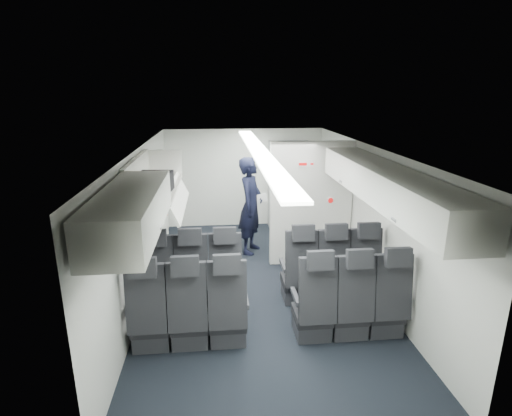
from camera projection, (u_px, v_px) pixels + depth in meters
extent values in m
cube|color=black|center=(259.00, 286.00, 6.24)|extent=(3.40, 6.00, 0.01)
cube|color=silver|center=(259.00, 148.00, 5.63)|extent=(3.40, 6.00, 0.01)
cube|color=silver|center=(244.00, 178.00, 8.80)|extent=(3.40, 0.01, 2.15)
cube|color=silver|center=(300.00, 341.00, 3.08)|extent=(3.40, 0.01, 2.15)
cube|color=silver|center=(142.00, 224.00, 5.78)|extent=(0.01, 6.00, 2.15)
cube|color=silver|center=(369.00, 217.00, 6.10)|extent=(0.01, 6.00, 2.15)
cube|color=white|center=(259.00, 151.00, 5.65)|extent=(0.25, 5.52, 0.03)
cube|color=black|center=(162.00, 288.00, 5.60)|extent=(0.44, 0.46, 0.12)
cube|color=#2D2D33|center=(162.00, 298.00, 5.65)|extent=(0.42, 0.42, 0.22)
cube|color=black|center=(157.00, 265.00, 5.26)|extent=(0.44, 0.20, 0.80)
cube|color=black|center=(154.00, 238.00, 5.10)|extent=(0.30, 0.12, 0.23)
cube|color=#2D2D33|center=(144.00, 271.00, 5.47)|extent=(0.05, 0.40, 0.06)
cube|color=#2D2D33|center=(176.00, 270.00, 5.52)|extent=(0.05, 0.40, 0.06)
cube|color=black|center=(194.00, 286.00, 5.65)|extent=(0.44, 0.46, 0.12)
cube|color=#2D2D33|center=(194.00, 296.00, 5.69)|extent=(0.42, 0.42, 0.22)
cube|color=black|center=(192.00, 264.00, 5.31)|extent=(0.44, 0.20, 0.80)
cube|color=black|center=(190.00, 237.00, 5.15)|extent=(0.30, 0.12, 0.23)
cube|color=#2D2D33|center=(177.00, 270.00, 5.52)|extent=(0.05, 0.40, 0.06)
cube|color=#2D2D33|center=(209.00, 269.00, 5.56)|extent=(0.05, 0.40, 0.06)
cube|color=black|center=(226.00, 285.00, 5.69)|extent=(0.44, 0.46, 0.12)
cube|color=#2D2D33|center=(226.00, 295.00, 5.73)|extent=(0.42, 0.42, 0.22)
cube|color=black|center=(225.00, 262.00, 5.35)|extent=(0.44, 0.20, 0.80)
cube|color=black|center=(225.00, 236.00, 5.19)|extent=(0.30, 0.12, 0.23)
cube|color=#2D2D33|center=(210.00, 268.00, 5.56)|extent=(0.05, 0.40, 0.06)
cube|color=#2D2D33|center=(241.00, 267.00, 5.60)|extent=(0.05, 0.40, 0.06)
cube|color=black|center=(297.00, 282.00, 5.79)|extent=(0.44, 0.46, 0.12)
cube|color=#2D2D33|center=(297.00, 291.00, 5.83)|extent=(0.42, 0.42, 0.22)
cube|color=black|center=(302.00, 259.00, 5.45)|extent=(0.44, 0.20, 0.80)
cube|color=black|center=(303.00, 233.00, 5.29)|extent=(0.30, 0.12, 0.23)
cube|color=#2D2D33|center=(283.00, 265.00, 5.66)|extent=(0.05, 0.40, 0.06)
cube|color=#2D2D33|center=(314.00, 264.00, 5.70)|extent=(0.05, 0.40, 0.06)
cube|color=black|center=(328.00, 280.00, 5.83)|extent=(0.44, 0.46, 0.12)
cube|color=#2D2D33|center=(327.00, 290.00, 5.88)|extent=(0.42, 0.42, 0.22)
cube|color=black|center=(334.00, 258.00, 5.49)|extent=(0.44, 0.20, 0.80)
cube|color=black|center=(336.00, 232.00, 5.33)|extent=(0.30, 0.12, 0.23)
cube|color=#2D2D33|center=(314.00, 264.00, 5.70)|extent=(0.05, 0.40, 0.06)
cube|color=#2D2D33|center=(344.00, 263.00, 5.74)|extent=(0.05, 0.40, 0.06)
cube|color=black|center=(358.00, 279.00, 5.87)|extent=(0.44, 0.46, 0.12)
cube|color=#2D2D33|center=(357.00, 289.00, 5.92)|extent=(0.42, 0.42, 0.22)
cube|color=black|center=(365.00, 256.00, 5.54)|extent=(0.44, 0.20, 0.80)
cube|color=black|center=(369.00, 231.00, 5.37)|extent=(0.30, 0.12, 0.23)
cube|color=#2D2D33|center=(345.00, 263.00, 5.74)|extent=(0.05, 0.40, 0.06)
cube|color=#2D2D33|center=(374.00, 261.00, 5.79)|extent=(0.05, 0.40, 0.06)
cube|color=black|center=(152.00, 324.00, 4.74)|extent=(0.44, 0.46, 0.12)
cube|color=#2D2D33|center=(153.00, 335.00, 4.79)|extent=(0.42, 0.42, 0.22)
cube|color=black|center=(146.00, 299.00, 4.41)|extent=(0.44, 0.20, 0.80)
cube|color=black|center=(142.00, 268.00, 4.24)|extent=(0.30, 0.12, 0.23)
cube|color=#2D2D33|center=(130.00, 305.00, 4.61)|extent=(0.05, 0.40, 0.06)
cube|color=#2D2D33|center=(169.00, 303.00, 4.66)|extent=(0.05, 0.40, 0.06)
cube|color=black|center=(190.00, 322.00, 4.79)|extent=(0.44, 0.46, 0.12)
cube|color=#2D2D33|center=(191.00, 333.00, 4.83)|extent=(0.42, 0.42, 0.22)
cube|color=black|center=(187.00, 297.00, 4.45)|extent=(0.44, 0.20, 0.80)
cube|color=black|center=(185.00, 266.00, 4.29)|extent=(0.30, 0.12, 0.23)
cube|color=#2D2D33|center=(170.00, 303.00, 4.66)|extent=(0.05, 0.40, 0.06)
cube|color=#2D2D33|center=(208.00, 301.00, 4.70)|extent=(0.05, 0.40, 0.06)
cube|color=black|center=(228.00, 319.00, 4.83)|extent=(0.44, 0.46, 0.12)
cube|color=#2D2D33|center=(228.00, 331.00, 4.87)|extent=(0.42, 0.42, 0.22)
cube|color=black|center=(227.00, 295.00, 4.49)|extent=(0.44, 0.20, 0.80)
cube|color=black|center=(227.00, 264.00, 4.33)|extent=(0.30, 0.12, 0.23)
cube|color=#2D2D33|center=(209.00, 301.00, 4.70)|extent=(0.05, 0.40, 0.06)
cube|color=#2D2D33|center=(246.00, 299.00, 4.74)|extent=(0.05, 0.40, 0.06)
cube|color=black|center=(312.00, 315.00, 4.93)|extent=(0.44, 0.46, 0.12)
cube|color=#2D2D33|center=(311.00, 326.00, 4.97)|extent=(0.42, 0.42, 0.22)
cube|color=black|center=(318.00, 291.00, 4.59)|extent=(0.44, 0.20, 0.80)
cube|color=black|center=(321.00, 260.00, 4.43)|extent=(0.30, 0.12, 0.23)
cube|color=#2D2D33|center=(295.00, 297.00, 4.80)|extent=(0.05, 0.40, 0.06)
cube|color=#2D2D33|center=(331.00, 295.00, 4.84)|extent=(0.05, 0.40, 0.06)
cube|color=black|center=(347.00, 313.00, 4.97)|extent=(0.44, 0.46, 0.12)
cube|color=#2D2D33|center=(346.00, 324.00, 5.02)|extent=(0.42, 0.42, 0.22)
cube|color=black|center=(356.00, 289.00, 4.63)|extent=(0.44, 0.20, 0.80)
cube|color=black|center=(360.00, 259.00, 4.47)|extent=(0.30, 0.12, 0.23)
cube|color=#2D2D33|center=(332.00, 295.00, 4.84)|extent=(0.05, 0.40, 0.06)
cube|color=#2D2D33|center=(367.00, 293.00, 4.88)|extent=(0.05, 0.40, 0.06)
cube|color=black|center=(382.00, 311.00, 5.01)|extent=(0.44, 0.46, 0.12)
cube|color=#2D2D33|center=(381.00, 322.00, 5.06)|extent=(0.42, 0.42, 0.22)
cube|color=black|center=(393.00, 287.00, 4.68)|extent=(0.44, 0.20, 0.80)
cube|color=black|center=(398.00, 257.00, 4.52)|extent=(0.30, 0.12, 0.23)
cube|color=#2D2D33|center=(368.00, 293.00, 4.89)|extent=(0.05, 0.40, 0.06)
cube|color=#2D2D33|center=(402.00, 291.00, 4.93)|extent=(0.05, 0.40, 0.06)
cube|color=silver|center=(131.00, 212.00, 3.67)|extent=(0.52, 1.80, 0.40)
cylinder|color=slate|center=(160.00, 227.00, 3.74)|extent=(0.04, 0.10, 0.04)
cube|color=#9E9E93|center=(158.00, 188.00, 5.40)|extent=(0.52, 1.70, 0.04)
cube|color=silver|center=(137.00, 174.00, 5.32)|extent=(0.06, 1.70, 0.44)
cube|color=silver|center=(147.00, 188.00, 4.55)|extent=(0.52, 0.04, 0.40)
cube|color=silver|center=(164.00, 163.00, 6.14)|extent=(0.52, 0.04, 0.40)
cube|color=silver|center=(177.00, 196.00, 5.46)|extent=(0.21, 1.61, 0.38)
cube|color=silver|center=(421.00, 204.00, 3.94)|extent=(0.52, 1.80, 0.40)
cylinder|color=slate|center=(395.00, 220.00, 3.96)|extent=(0.04, 0.10, 0.04)
cube|color=silver|center=(359.00, 170.00, 5.61)|extent=(0.52, 1.70, 0.40)
cylinder|color=slate|center=(341.00, 181.00, 5.63)|extent=(0.04, 0.10, 0.04)
cube|color=silver|center=(311.00, 204.00, 6.80)|extent=(1.40, 0.12, 2.13)
cube|color=white|center=(306.00, 164.00, 6.51)|extent=(0.24, 0.01, 0.10)
cube|color=red|center=(303.00, 164.00, 6.50)|extent=(0.13, 0.01, 0.04)
cube|color=red|center=(312.00, 164.00, 6.51)|extent=(0.05, 0.01, 0.03)
cylinder|color=white|center=(331.00, 200.00, 6.74)|extent=(0.11, 0.01, 0.11)
cylinder|color=red|center=(331.00, 200.00, 6.73)|extent=(0.09, 0.01, 0.09)
cube|color=#939399|center=(289.00, 186.00, 8.66)|extent=(0.85, 0.50, 1.90)
cube|color=#3F3F42|center=(291.00, 209.00, 8.54)|extent=(0.80, 0.01, 0.02)
cube|color=#3F3F42|center=(291.00, 186.00, 8.40)|extent=(0.80, 0.01, 0.02)
cube|color=#3F3F42|center=(292.00, 163.00, 8.26)|extent=(0.80, 0.01, 0.02)
cube|color=silver|center=(161.00, 203.00, 7.30)|extent=(0.10, 0.92, 1.86)
cylinder|color=black|center=(162.00, 176.00, 7.16)|extent=(0.03, 0.22, 0.22)
cube|color=gold|center=(166.00, 196.00, 7.58)|extent=(0.02, 0.10, 0.75)
cylinder|color=white|center=(151.00, 195.00, 6.48)|extent=(0.01, 0.11, 0.11)
cylinder|color=red|center=(152.00, 195.00, 6.48)|extent=(0.01, 0.09, 0.09)
imported|color=black|center=(251.00, 206.00, 7.33)|extent=(0.65, 0.77, 1.80)
cube|color=black|center=(156.00, 181.00, 5.06)|extent=(0.43, 0.33, 0.24)
cube|color=white|center=(261.00, 198.00, 7.26)|extent=(0.21, 0.07, 0.15)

